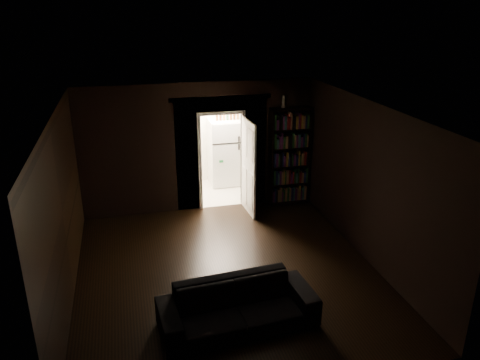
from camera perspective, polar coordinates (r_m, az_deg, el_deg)
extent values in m
plane|color=black|center=(8.15, -1.51, -11.17)|extent=(5.50, 5.50, 0.00)
cube|color=black|center=(9.99, -12.06, 3.39)|extent=(2.55, 0.10, 2.80)
cube|color=black|center=(10.49, 4.26, 4.64)|extent=(1.55, 0.10, 2.80)
cube|color=black|center=(9.93, -2.41, 9.99)|extent=(0.90, 0.10, 0.70)
cube|color=black|center=(7.43, -20.83, -3.79)|extent=(0.02, 5.50, 2.80)
cube|color=black|center=(8.37, 15.34, -0.37)|extent=(0.02, 5.50, 2.80)
cube|color=black|center=(5.18, 5.28, -13.70)|extent=(5.00, 0.02, 2.80)
cube|color=beige|center=(7.08, -1.72, 8.41)|extent=(5.00, 5.50, 0.02)
cube|color=white|center=(10.23, -2.22, 2.21)|extent=(1.04, 0.06, 2.17)
cube|color=beige|center=(11.46, -3.10, -1.59)|extent=(2.20, 1.80, 0.10)
cube|color=beige|center=(11.84, -4.02, 5.54)|extent=(2.20, 0.10, 2.40)
cube|color=beige|center=(10.90, -8.66, 3.99)|extent=(0.10, 1.60, 2.40)
cube|color=beige|center=(11.27, 2.04, 4.79)|extent=(0.10, 1.60, 2.40)
cube|color=beige|center=(10.75, -3.36, 10.81)|extent=(2.20, 1.80, 0.10)
cube|color=#B9636F|center=(11.56, -4.10, 10.35)|extent=(2.00, 0.04, 0.26)
imported|color=black|center=(6.76, -0.28, -14.41)|extent=(2.28, 1.12, 0.85)
cube|color=black|center=(10.48, 6.01, 2.84)|extent=(0.95, 0.62, 2.20)
cube|color=silver|center=(11.65, -1.91, 3.40)|extent=(0.93, 0.89, 1.65)
cube|color=white|center=(9.95, 1.06, 1.51)|extent=(0.09, 0.85, 2.05)
cube|color=white|center=(10.18, 5.31, 9.54)|extent=(0.09, 0.09, 0.27)
cube|color=black|center=(11.37, -1.54, 7.96)|extent=(0.65, 0.20, 0.26)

